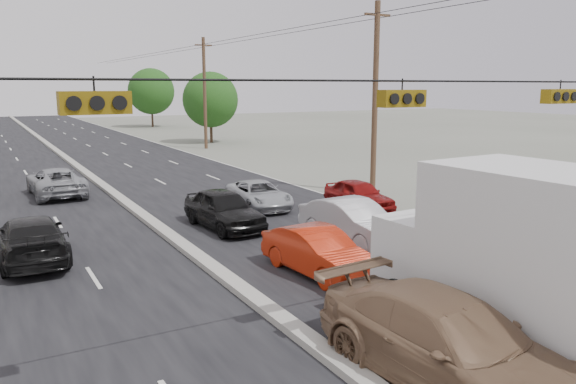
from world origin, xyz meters
The scene contains 17 objects.
ground centered at (0.00, 0.00, 0.00)m, with size 200.00×200.00×0.00m, color #606356.
road_surface centered at (0.00, 30.00, 0.00)m, with size 20.00×160.00×0.02m, color black.
center_median centered at (0.00, 30.00, 0.10)m, with size 0.50×160.00×0.20m, color gray.
utility_pole_right_b centered at (12.50, 15.00, 5.11)m, with size 1.60×0.30×10.00m.
utility_pole_right_c centered at (12.50, 40.00, 5.11)m, with size 1.60×0.30×10.00m.
traffic_signals centered at (1.40, 0.00, 5.49)m, with size 25.00×0.30×0.54m.
tree_right_mid centered at (15.00, 45.00, 4.34)m, with size 5.60×5.60×7.14m.
tree_right_far centered at (16.00, 70.00, 4.96)m, with size 6.40×6.40×8.16m.
box_truck centered at (4.11, -1.45, 2.06)m, with size 3.12×8.03×4.01m.
tan_sedan centered at (1.40, -1.76, 0.86)m, with size 2.42×5.95×1.73m, color brown.
red_sedan centered at (2.69, 4.98, 0.71)m, with size 1.50×4.30×1.42m, color #AD210A.
queue_car_a centered at (2.39, 11.67, 0.79)m, with size 1.87×4.66×1.59m, color black.
queue_car_b centered at (5.67, 7.30, 0.79)m, with size 1.68×4.81×1.59m, color #BCBCBE.
queue_car_c centered at (5.36, 14.48, 0.63)m, with size 2.08×4.51×1.25m, color #9FA2A6.
queue_car_e centered at (9.22, 11.80, 0.70)m, with size 1.65×4.11×1.40m, color maroon.
oncoming_near centered at (-4.84, 10.74, 0.74)m, with size 2.09×5.13×1.49m, color black.
oncoming_far centered at (-2.64, 22.32, 0.74)m, with size 2.46×5.33×1.48m, color gray.
Camera 1 is at (-6.14, -8.94, 5.70)m, focal length 35.00 mm.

